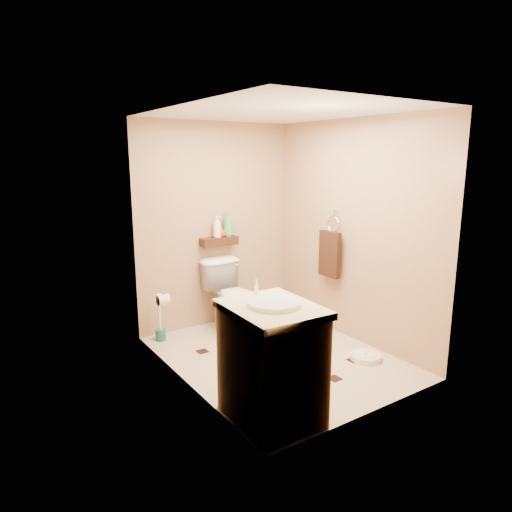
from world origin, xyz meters
TOP-DOWN VIEW (x-y plane):
  - ground at (0.00, 0.00)m, footprint 2.50×2.50m
  - wall_back at (0.00, 1.25)m, footprint 2.00×0.04m
  - wall_front at (0.00, -1.25)m, footprint 2.00×0.04m
  - wall_left at (-1.00, 0.00)m, footprint 0.04×2.50m
  - wall_right at (1.00, 0.00)m, footprint 0.04×2.50m
  - ceiling at (0.00, 0.00)m, footprint 2.00×2.50m
  - wall_shelf at (0.00, 1.17)m, footprint 0.46×0.14m
  - floor_accents at (0.03, -0.03)m, footprint 1.27×1.32m
  - toilet at (-0.01, 0.83)m, footprint 0.49×0.83m
  - vanity at (-0.70, -0.87)m, footprint 0.65×0.78m
  - bathroom_scale at (0.70, -0.55)m, footprint 0.36×0.36m
  - toilet_brush at (-0.82, 1.07)m, footprint 0.11×0.11m
  - towel_ring at (0.91, 0.25)m, footprint 0.12×0.30m
  - toilet_paper at (-0.94, 0.65)m, footprint 0.12×0.11m
  - bottle_a at (-0.03, 1.17)m, footprint 0.14×0.14m
  - bottle_b at (-0.02, 1.17)m, footprint 0.11×0.11m
  - bottle_c at (0.03, 1.17)m, footprint 0.11×0.11m
  - bottle_d at (0.12, 1.17)m, footprint 0.11×0.11m

SIDE VIEW (x-z plane):
  - ground at x=0.00m, z-range 0.00..0.00m
  - floor_accents at x=0.03m, z-range 0.00..0.01m
  - bathroom_scale at x=0.70m, z-range 0.00..0.06m
  - toilet_brush at x=-0.82m, z-range -0.07..0.42m
  - toilet at x=-0.01m, z-range 0.00..0.83m
  - vanity at x=-0.70m, z-range -0.06..1.01m
  - toilet_paper at x=-0.94m, z-range 0.54..0.66m
  - towel_ring at x=0.91m, z-range 0.57..1.33m
  - wall_shelf at x=0.00m, z-range 0.97..1.07m
  - bottle_c at x=0.03m, z-range 1.07..1.20m
  - bottle_b at x=-0.02m, z-range 1.07..1.24m
  - bottle_a at x=-0.03m, z-range 1.07..1.32m
  - wall_back at x=0.00m, z-range 0.00..2.40m
  - wall_front at x=0.00m, z-range 0.00..2.40m
  - wall_left at x=-1.00m, z-range 0.00..2.40m
  - wall_right at x=1.00m, z-range 0.00..2.40m
  - bottle_d at x=0.12m, z-range 1.07..1.36m
  - ceiling at x=0.00m, z-range 2.39..2.41m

